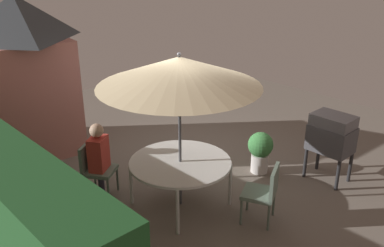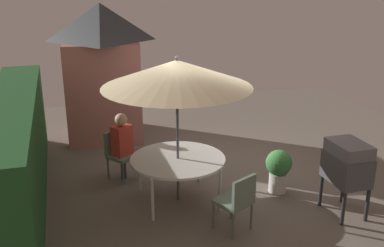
{
  "view_description": "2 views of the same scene",
  "coord_description": "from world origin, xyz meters",
  "views": [
    {
      "loc": [
        -5.07,
        4.84,
        3.75
      ],
      "look_at": [
        -0.5,
        0.49,
        1.16
      ],
      "focal_mm": 39.89,
      "sensor_mm": 36.0,
      "label": 1
    },
    {
      "loc": [
        -7.35,
        2.69,
        3.65
      ],
      "look_at": [
        -0.15,
        0.57,
        1.11
      ],
      "focal_mm": 42.22,
      "sensor_mm": 36.0,
      "label": 2
    }
  ],
  "objects": [
    {
      "name": "person_in_red",
      "position": [
        0.32,
        1.75,
        0.78
      ],
      "size": [
        0.39,
        0.42,
        1.26
      ],
      "color": "#CC3D33",
      "rests_on": "ground"
    },
    {
      "name": "patio_umbrella",
      "position": [
        -0.76,
        0.99,
        2.16
      ],
      "size": [
        2.36,
        2.36,
        2.43
      ],
      "color": "#4C4C51",
      "rests_on": "ground"
    },
    {
      "name": "ground_plane",
      "position": [
        0.0,
        0.0,
        0.0
      ],
      "size": [
        11.0,
        11.0,
        0.0
      ],
      "primitive_type": "plane",
      "color": "#6B6056"
    },
    {
      "name": "garden_shed",
      "position": [
        2.73,
        1.79,
        1.54
      ],
      "size": [
        1.85,
        1.88,
        3.02
      ],
      "color": "#B26B60",
      "rests_on": "ground"
    },
    {
      "name": "hedge_backdrop",
      "position": [
        0.0,
        3.5,
        0.87
      ],
      "size": [
        5.56,
        0.75,
        1.74
      ],
      "color": "#1E4C23",
      "rests_on": "ground"
    },
    {
      "name": "bbq_grill",
      "position": [
        -1.93,
        -1.39,
        0.85
      ],
      "size": [
        0.7,
        0.5,
        1.2
      ],
      "color": "#47474C",
      "rests_on": "ground"
    },
    {
      "name": "chair_far_side",
      "position": [
        -1.94,
        0.41,
        0.52
      ],
      "size": [
        0.62,
        0.62,
        0.9
      ],
      "color": "slate",
      "rests_on": "ground"
    },
    {
      "name": "patio_table",
      "position": [
        -0.76,
        0.99,
        0.71
      ],
      "size": [
        1.56,
        1.56,
        0.76
      ],
      "color": "white",
      "rests_on": "ground"
    },
    {
      "name": "potted_plant_by_shed",
      "position": [
        -0.96,
        -0.75,
        0.44
      ],
      "size": [
        0.45,
        0.45,
        0.76
      ],
      "color": "silver",
      "rests_on": "ground"
    },
    {
      "name": "chair_near_shed",
      "position": [
        0.39,
        1.8,
        0.52
      ],
      "size": [
        0.64,
        0.64,
        0.9
      ],
      "color": "slate",
      "rests_on": "ground"
    }
  ]
}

